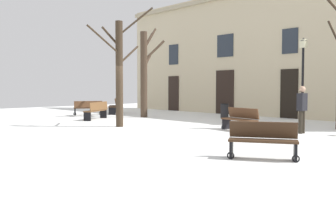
{
  "coord_description": "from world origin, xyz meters",
  "views": [
    {
      "loc": [
        11.64,
        -9.32,
        1.65
      ],
      "look_at": [
        0.0,
        1.67,
        0.85
      ],
      "focal_mm": 39.02,
      "sensor_mm": 36.0,
      "label": 1
    }
  ],
  "objects_px": {
    "bench_back_to_back_left": "(114,106)",
    "person_strolling": "(302,107)",
    "bench_near_center_tree": "(88,108)",
    "litter_bin": "(224,111)",
    "tree_foreground": "(119,71)",
    "streetlamp": "(303,72)",
    "tree_center": "(145,71)",
    "bench_far_corner": "(97,110)",
    "bench_near_lamp": "(240,119)",
    "bench_facing_shops": "(263,140)"
  },
  "relations": [
    {
      "from": "tree_foreground",
      "to": "tree_center",
      "type": "bearing_deg",
      "value": 127.85
    },
    {
      "from": "litter_bin",
      "to": "bench_near_center_tree",
      "type": "distance_m",
      "value": 7.86
    },
    {
      "from": "bench_far_corner",
      "to": "bench_near_lamp",
      "type": "bearing_deg",
      "value": 68.93
    },
    {
      "from": "tree_center",
      "to": "bench_back_to_back_left",
      "type": "relative_size",
      "value": 2.84
    },
    {
      "from": "bench_far_corner",
      "to": "tree_foreground",
      "type": "bearing_deg",
      "value": 41.59
    },
    {
      "from": "bench_near_lamp",
      "to": "bench_facing_shops",
      "type": "distance_m",
      "value": 5.38
    },
    {
      "from": "bench_near_lamp",
      "to": "bench_facing_shops",
      "type": "relative_size",
      "value": 1.03
    },
    {
      "from": "bench_back_to_back_left",
      "to": "litter_bin",
      "type": "bearing_deg",
      "value": 58.39
    },
    {
      "from": "litter_bin",
      "to": "bench_near_lamp",
      "type": "distance_m",
      "value": 5.62
    },
    {
      "from": "bench_near_lamp",
      "to": "bench_back_to_back_left",
      "type": "bearing_deg",
      "value": -178.83
    },
    {
      "from": "bench_facing_shops",
      "to": "tree_center",
      "type": "bearing_deg",
      "value": 121.71
    },
    {
      "from": "person_strolling",
      "to": "litter_bin",
      "type": "bearing_deg",
      "value": -117.73
    },
    {
      "from": "bench_far_corner",
      "to": "bench_facing_shops",
      "type": "bearing_deg",
      "value": 45.47
    },
    {
      "from": "person_strolling",
      "to": "tree_center",
      "type": "bearing_deg",
      "value": -92.24
    },
    {
      "from": "tree_foreground",
      "to": "bench_near_lamp",
      "type": "relative_size",
      "value": 3.12
    },
    {
      "from": "bench_near_center_tree",
      "to": "bench_near_lamp",
      "type": "relative_size",
      "value": 1.05
    },
    {
      "from": "tree_foreground",
      "to": "person_strolling",
      "type": "bearing_deg",
      "value": 28.55
    },
    {
      "from": "tree_center",
      "to": "person_strolling",
      "type": "xyz_separation_m",
      "value": [
        9.18,
        -0.42,
        -1.57
      ]
    },
    {
      "from": "bench_back_to_back_left",
      "to": "bench_far_corner",
      "type": "xyz_separation_m",
      "value": [
        2.66,
        -2.89,
        -0.01
      ]
    },
    {
      "from": "tree_foreground",
      "to": "litter_bin",
      "type": "bearing_deg",
      "value": 86.65
    },
    {
      "from": "bench_near_lamp",
      "to": "bench_far_corner",
      "type": "xyz_separation_m",
      "value": [
        -7.75,
        -1.36,
        0.04
      ]
    },
    {
      "from": "tree_foreground",
      "to": "bench_far_corner",
      "type": "height_order",
      "value": "tree_foreground"
    },
    {
      "from": "tree_center",
      "to": "bench_near_lamp",
      "type": "xyz_separation_m",
      "value": [
        7.22,
        -1.35,
        -2.07
      ]
    },
    {
      "from": "tree_foreground",
      "to": "bench_far_corner",
      "type": "bearing_deg",
      "value": 162.6
    },
    {
      "from": "tree_foreground",
      "to": "tree_center",
      "type": "height_order",
      "value": "tree_center"
    },
    {
      "from": "tree_center",
      "to": "bench_back_to_back_left",
      "type": "bearing_deg",
      "value": 176.68
    },
    {
      "from": "tree_foreground",
      "to": "bench_back_to_back_left",
      "type": "bearing_deg",
      "value": 146.99
    },
    {
      "from": "tree_foreground",
      "to": "tree_center",
      "type": "distance_m",
      "value": 4.82
    },
    {
      "from": "bench_back_to_back_left",
      "to": "person_strolling",
      "type": "relative_size",
      "value": 1.05
    },
    {
      "from": "streetlamp",
      "to": "person_strolling",
      "type": "bearing_deg",
      "value": -63.72
    },
    {
      "from": "person_strolling",
      "to": "bench_far_corner",
      "type": "bearing_deg",
      "value": -76.34
    },
    {
      "from": "streetlamp",
      "to": "tree_center",
      "type": "bearing_deg",
      "value": -164.46
    },
    {
      "from": "bench_far_corner",
      "to": "person_strolling",
      "type": "relative_size",
      "value": 1.09
    },
    {
      "from": "litter_bin",
      "to": "bench_near_center_tree",
      "type": "bearing_deg",
      "value": -147.28
    },
    {
      "from": "bench_back_to_back_left",
      "to": "person_strolling",
      "type": "distance_m",
      "value": 12.38
    },
    {
      "from": "tree_center",
      "to": "bench_far_corner",
      "type": "xyz_separation_m",
      "value": [
        -0.53,
        -2.71,
        -2.03
      ]
    },
    {
      "from": "streetlamp",
      "to": "bench_facing_shops",
      "type": "xyz_separation_m",
      "value": [
        2.85,
        -7.61,
        -1.85
      ]
    },
    {
      "from": "streetlamp",
      "to": "litter_bin",
      "type": "xyz_separation_m",
      "value": [
        -4.55,
        0.51,
        -1.9
      ]
    },
    {
      "from": "litter_bin",
      "to": "bench_facing_shops",
      "type": "distance_m",
      "value": 10.99
    },
    {
      "from": "tree_center",
      "to": "bench_back_to_back_left",
      "type": "xyz_separation_m",
      "value": [
        -3.18,
        0.18,
        -2.01
      ]
    },
    {
      "from": "bench_back_to_back_left",
      "to": "bench_facing_shops",
      "type": "xyz_separation_m",
      "value": [
        13.92,
        -5.6,
        -0.05
      ]
    },
    {
      "from": "bench_near_center_tree",
      "to": "tree_foreground",
      "type": "bearing_deg",
      "value": 94.81
    },
    {
      "from": "bench_near_center_tree",
      "to": "bench_back_to_back_left",
      "type": "relative_size",
      "value": 0.95
    },
    {
      "from": "bench_back_to_back_left",
      "to": "bench_facing_shops",
      "type": "distance_m",
      "value": 15.0
    },
    {
      "from": "bench_near_lamp",
      "to": "litter_bin",
      "type": "bearing_deg",
      "value": 143.36
    },
    {
      "from": "bench_near_center_tree",
      "to": "person_strolling",
      "type": "relative_size",
      "value": 0.99
    },
    {
      "from": "streetlamp",
      "to": "bench_near_lamp",
      "type": "bearing_deg",
      "value": -100.66
    },
    {
      "from": "litter_bin",
      "to": "bench_facing_shops",
      "type": "xyz_separation_m",
      "value": [
        7.4,
        -8.12,
        0.05
      ]
    },
    {
      "from": "litter_bin",
      "to": "bench_far_corner",
      "type": "bearing_deg",
      "value": -125.51
    },
    {
      "from": "tree_foreground",
      "to": "bench_near_center_tree",
      "type": "xyz_separation_m",
      "value": [
        -6.24,
        2.25,
        -1.89
      ]
    }
  ]
}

